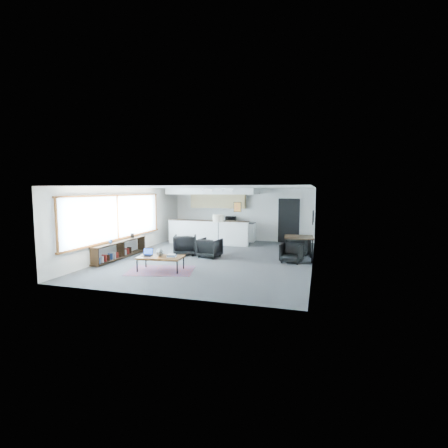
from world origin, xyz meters
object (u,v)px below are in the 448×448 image
(armchair_right, at_px, (210,247))
(dining_chair_far, at_px, (300,247))
(coffee_table, at_px, (161,257))
(armchair_left, at_px, (185,244))
(microwave, at_px, (231,218))
(dining_chair_near, at_px, (292,254))
(book_stack, at_px, (172,256))
(dining_table, at_px, (299,239))
(floor_lamp, at_px, (218,220))
(ceramic_pot, at_px, (160,252))
(laptop, at_px, (148,253))

(armchair_right, relative_size, dining_chair_far, 1.27)
(coffee_table, xyz_separation_m, armchair_left, (-0.28, 2.55, 0.01))
(microwave, bearing_deg, dining_chair_near, -55.75)
(book_stack, relative_size, armchair_left, 0.37)
(book_stack, xyz_separation_m, dining_chair_near, (3.44, 2.31, -0.18))
(book_stack, relative_size, dining_table, 0.29)
(dining_chair_near, xyz_separation_m, microwave, (-3.30, 4.11, 0.79))
(dining_table, relative_size, dining_chair_near, 1.75)
(book_stack, bearing_deg, floor_lamp, 82.90)
(floor_lamp, height_order, dining_chair_far, floor_lamp)
(dining_table, xyz_separation_m, dining_chair_far, (0.00, 1.03, -0.46))
(book_stack, distance_m, armchair_right, 2.39)
(armchair_right, relative_size, microwave, 1.55)
(ceramic_pot, height_order, armchair_right, armchair_right)
(ceramic_pot, xyz_separation_m, armchair_left, (-0.23, 2.51, -0.14))
(book_stack, bearing_deg, dining_chair_far, 46.43)
(ceramic_pot, bearing_deg, armchair_left, 95.23)
(laptop, bearing_deg, dining_chair_far, 32.71)
(ceramic_pot, bearing_deg, book_stack, -3.31)
(coffee_table, height_order, book_stack, book_stack)
(floor_lamp, bearing_deg, dining_chair_near, -20.46)
(armchair_right, height_order, microwave, microwave)
(coffee_table, xyz_separation_m, dining_table, (4.00, 2.81, 0.36))
(dining_chair_near, bearing_deg, microwave, 139.00)
(laptop, bearing_deg, book_stack, -7.85)
(ceramic_pot, distance_m, dining_chair_near, 4.48)
(coffee_table, height_order, ceramic_pot, ceramic_pot)
(laptop, xyz_separation_m, dining_table, (4.46, 2.80, 0.26))
(laptop, distance_m, book_stack, 0.82)
(book_stack, height_order, armchair_right, armchair_right)
(laptop, distance_m, armchair_left, 2.54)
(armchair_left, bearing_deg, floor_lamp, -158.35)
(book_stack, relative_size, dining_chair_near, 0.51)
(armchair_left, xyz_separation_m, dining_chair_far, (4.28, 1.29, -0.12))
(book_stack, distance_m, floor_lamp, 3.56)
(coffee_table, relative_size, floor_lamp, 0.96)
(coffee_table, distance_m, armchair_left, 2.56)
(coffee_table, xyz_separation_m, dining_chair_far, (4.00, 3.84, -0.11))
(ceramic_pot, relative_size, book_stack, 0.73)
(book_stack, bearing_deg, laptop, -179.96)
(dining_chair_near, bearing_deg, laptop, -141.31)
(coffee_table, relative_size, laptop, 4.23)
(armchair_left, xyz_separation_m, dining_chair_near, (4.08, -0.22, -0.12))
(ceramic_pot, distance_m, microwave, 6.44)
(book_stack, distance_m, dining_chair_near, 4.15)
(microwave, bearing_deg, floor_lamp, -88.98)
(laptop, xyz_separation_m, armchair_left, (0.18, 2.53, -0.09))
(coffee_table, distance_m, dining_chair_far, 5.55)
(dining_chair_near, height_order, dining_chair_far, same)
(laptop, relative_size, floor_lamp, 0.23)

